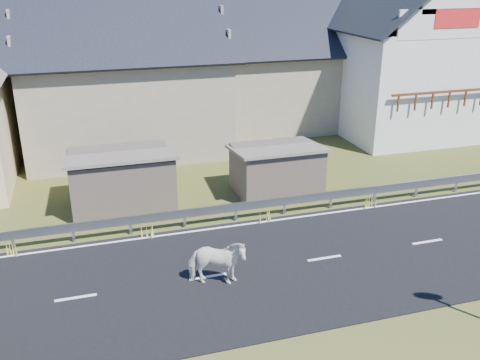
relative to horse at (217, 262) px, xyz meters
name	(u,v)px	position (x,y,z in m)	size (l,w,h in m)	color
ground	(208,278)	(-0.17, 0.48, -0.79)	(160.00, 160.00, 0.00)	#323D11
road	(208,277)	(-0.17, 0.48, -0.77)	(60.00, 7.00, 0.04)	black
lane_markings	(208,277)	(-0.17, 0.48, -0.75)	(60.00, 6.60, 0.01)	silver
guardrail	(184,214)	(-0.17, 4.16, -0.23)	(28.10, 0.09, 0.75)	#93969B
shed_left	(122,180)	(-2.17, 6.98, 0.31)	(4.30, 3.30, 2.40)	brown
shed_right	(276,170)	(4.33, 6.48, 0.21)	(3.80, 2.90, 2.20)	brown
house_stone_a	(121,59)	(-1.17, 15.48, 3.84)	(10.80, 9.80, 8.90)	gray
house_stone_b	(284,53)	(8.83, 17.48, 3.44)	(9.80, 8.80, 8.10)	gray
house_white	(398,42)	(14.83, 14.48, 4.27)	(8.80, 10.80, 9.70)	silver
mountain	(101,59)	(4.83, 180.48, -20.79)	(440.00, 280.00, 260.00)	#233715
horse	(217,262)	(0.00, 0.00, 0.00)	(1.78, 0.81, 1.51)	white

